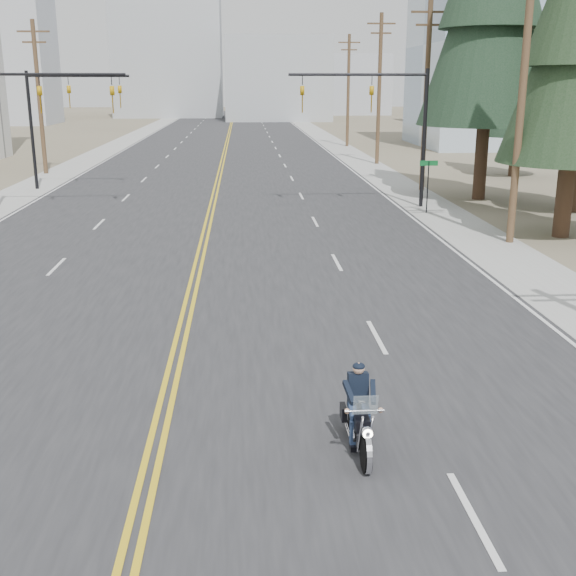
{
  "coord_description": "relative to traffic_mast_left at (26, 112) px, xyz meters",
  "views": [
    {
      "loc": [
        1.64,
        -5.24,
        6.28
      ],
      "look_at": [
        2.67,
        11.19,
        1.6
      ],
      "focal_mm": 45.0,
      "sensor_mm": 36.0,
      "label": 1
    }
  ],
  "objects": [
    {
      "name": "sidewalk_right",
      "position": [
        20.48,
        38.0,
        -4.93
      ],
      "size": [
        3.0,
        200.0,
        0.01
      ],
      "primitive_type": "cube",
      "color": "#A5A5A0",
      "rests_on": "ground"
    },
    {
      "name": "haze_bldg_b",
      "position": [
        16.98,
        93.0,
        2.06
      ],
      "size": [
        18.0,
        14.0,
        14.0
      ],
      "primitive_type": "cube",
      "color": "#ADB2B7",
      "rests_on": "ground"
    },
    {
      "name": "utility_pole_left",
      "position": [
        -3.52,
        16.0,
        0.54
      ],
      "size": [
        2.2,
        0.3,
        10.5
      ],
      "color": "brown",
      "rests_on": "ground"
    },
    {
      "name": "traffic_mast_right",
      "position": [
        17.95,
        0.0,
        0.0
      ],
      "size": [
        7.1,
        0.26,
        7.0
      ],
      "color": "black",
      "rests_on": "ground"
    },
    {
      "name": "utility_pole_b",
      "position": [
        21.48,
        -9.0,
        1.05
      ],
      "size": [
        2.2,
        0.3,
        11.5
      ],
      "color": "brown",
      "rests_on": "ground"
    },
    {
      "name": "utility_pole_d",
      "position": [
        21.48,
        21.0,
        1.05
      ],
      "size": [
        2.2,
        0.3,
        11.5
      ],
      "color": "brown",
      "rests_on": "ground"
    },
    {
      "name": "utility_pole_e",
      "position": [
        21.48,
        38.0,
        0.79
      ],
      "size": [
        2.2,
        0.3,
        11.0
      ],
      "color": "brown",
      "rests_on": "ground"
    },
    {
      "name": "haze_bldg_e",
      "position": [
        33.98,
        118.0,
        1.06
      ],
      "size": [
        14.0,
        14.0,
        12.0
      ],
      "primitive_type": "cube",
      "color": "#B7BCC6",
      "rests_on": "ground"
    },
    {
      "name": "street_sign",
      "position": [
        19.78,
        -2.0,
        -3.13
      ],
      "size": [
        0.9,
        0.06,
        2.62
      ],
      "color": "black",
      "rests_on": "ground"
    },
    {
      "name": "glass_building",
      "position": [
        40.98,
        38.0,
        5.06
      ],
      "size": [
        24.0,
        16.0,
        20.0
      ],
      "primitive_type": "cube",
      "color": "#9EB5CC",
      "rests_on": "ground"
    },
    {
      "name": "conifer_far",
      "position": [
        29.63,
        12.63,
        3.0
      ],
      "size": [
        5.16,
        5.16,
        13.83
      ],
      "rotation": [
        0.0,
        0.0,
        0.19
      ],
      "color": "#382619",
      "rests_on": "ground"
    },
    {
      "name": "haze_bldg_d",
      "position": [
        -3.02,
        108.0,
        8.06
      ],
      "size": [
        20.0,
        15.0,
        26.0
      ],
      "primitive_type": "cube",
      "color": "#ADB2B7",
      "rests_on": "ground"
    },
    {
      "name": "traffic_mast_far",
      "position": [
        -0.33,
        8.0,
        -0.06
      ],
      "size": [
        6.1,
        0.26,
        7.0
      ],
      "color": "black",
      "rests_on": "ground"
    },
    {
      "name": "traffic_mast_left",
      "position": [
        0.0,
        0.0,
        0.0
      ],
      "size": [
        7.1,
        0.26,
        7.0
      ],
      "color": "black",
      "rests_on": "ground"
    },
    {
      "name": "haze_bldg_c",
      "position": [
        48.98,
        78.0,
        4.06
      ],
      "size": [
        16.0,
        12.0,
        18.0
      ],
      "primitive_type": "cube",
      "color": "#B7BCC6",
      "rests_on": "ground"
    },
    {
      "name": "utility_pole_c",
      "position": [
        21.48,
        6.0,
        0.79
      ],
      "size": [
        2.2,
        0.3,
        11.0
      ],
      "color": "brown",
      "rests_on": "ground"
    },
    {
      "name": "haze_bldg_a",
      "position": [
        -26.02,
        83.0,
        6.06
      ],
      "size": [
        14.0,
        12.0,
        22.0
      ],
      "primitive_type": "cube",
      "color": "#B7BCC6",
      "rests_on": "ground"
    },
    {
      "name": "sidewalk_left",
      "position": [
        -2.52,
        38.0,
        -4.93
      ],
      "size": [
        3.0,
        200.0,
        0.01
      ],
      "primitive_type": "cube",
      "color": "#A5A5A0",
      "rests_on": "ground"
    },
    {
      "name": "motorcyclist",
      "position": [
        12.59,
        -25.81,
        -4.16
      ],
      "size": [
        0.86,
        2.0,
        1.56
      ],
      "primitive_type": null,
      "rotation": [
        0.0,
        0.0,
        3.14
      ],
      "color": "black",
      "rests_on": "ground"
    },
    {
      "name": "road",
      "position": [
        8.98,
        38.0,
        -4.93
      ],
      "size": [
        20.0,
        200.0,
        0.01
      ],
      "primitive_type": "cube",
      "color": "#303033",
      "rests_on": "ground"
    }
  ]
}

